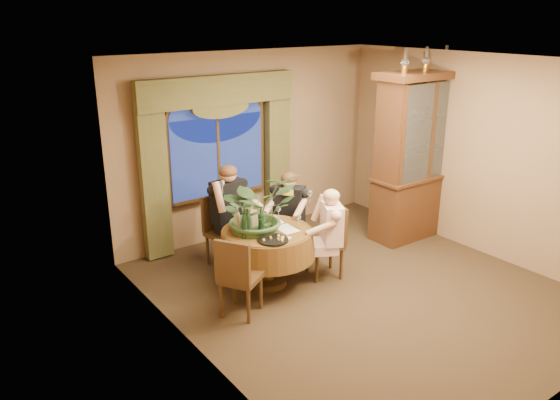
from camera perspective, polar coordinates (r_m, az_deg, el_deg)
floor at (r=7.03m, az=8.32°, el=-9.26°), size 5.00×5.00×0.00m
wall_back at (r=8.38m, az=-3.17°, el=5.83°), size 4.50×0.00×4.50m
wall_right at (r=8.18m, az=20.28°, el=4.36°), size 0.00×5.00×5.00m
ceiling at (r=6.22m, az=9.57°, el=14.11°), size 5.00×5.00×0.00m
window at (r=8.05m, az=-6.48°, el=4.45°), size 1.62×0.10×1.32m
arched_transom at (r=7.89m, az=-6.69°, el=9.94°), size 1.60×0.06×0.44m
drapery_left at (r=7.60m, az=-13.02°, el=2.28°), size 0.38×0.14×2.32m
drapery_right at (r=8.57m, az=-0.28°, el=4.64°), size 0.38×0.14×2.32m
swag_valance at (r=7.79m, az=-6.46°, el=11.33°), size 2.45×0.16×0.42m
dining_table at (r=6.93m, az=-1.35°, el=-5.99°), size 1.41×1.41×0.75m
china_cabinet at (r=8.49m, az=14.22°, el=4.45°), size 1.55×0.61×2.51m
oil_lamp_left at (r=7.93m, az=12.94°, el=14.04°), size 0.11×0.11×0.34m
oil_lamp_center at (r=8.27m, az=15.03°, el=14.06°), size 0.11×0.11×0.34m
oil_lamp_right at (r=8.61m, az=16.96°, el=14.07°), size 0.11×0.11×0.34m
chair_right at (r=7.14m, az=4.68°, el=-4.38°), size 0.53×0.53×0.96m
chair_back_right at (r=7.66m, az=0.53°, el=-2.63°), size 0.59×0.59×0.96m
chair_back at (r=7.47m, az=-5.84°, el=-3.33°), size 0.48×0.48×0.96m
chair_front_left at (r=6.26m, az=-4.13°, el=-7.87°), size 0.58×0.58×0.96m
person_pink at (r=6.97m, az=5.40°, el=-3.73°), size 0.57×0.58×1.24m
person_back at (r=7.41m, az=-5.39°, el=-1.58°), size 0.54×0.50×1.42m
person_scarf at (r=7.53m, az=0.97°, el=-1.73°), size 0.60×0.61×1.28m
stoneware_vase at (r=6.78m, az=-2.84°, el=-1.98°), size 0.14×0.14×0.26m
centerpiece_plant at (r=6.61m, az=-2.47°, el=1.98°), size 0.97×1.08×0.84m
olive_bowl at (r=6.79m, az=-0.92°, el=-2.86°), size 0.17×0.17×0.05m
cheese_platter at (r=6.45m, az=-0.72°, el=-4.20°), size 0.37×0.37×0.02m
wine_bottle_0 at (r=6.49m, az=-3.73°, el=-2.63°), size 0.07×0.07×0.33m
wine_bottle_1 at (r=6.57m, az=-3.40°, el=-2.34°), size 0.07×0.07×0.33m
wine_bottle_2 at (r=6.61m, az=-1.99°, el=-2.20°), size 0.07×0.07×0.33m
wine_bottle_3 at (r=6.69m, az=-3.05°, el=-1.96°), size 0.07×0.07×0.33m
wine_bottle_4 at (r=6.63m, az=-4.48°, el=-2.16°), size 0.07×0.07×0.33m
tasting_paper_0 at (r=6.79m, az=0.71°, el=-3.04°), size 0.22×0.31×0.00m
tasting_paper_1 at (r=7.07m, az=-0.78°, el=-2.14°), size 0.27×0.34×0.00m
tasting_paper_2 at (r=6.53m, az=-0.34°, el=-3.98°), size 0.31×0.36×0.00m
wine_glass_person_pink at (r=6.80m, az=1.95°, el=-2.24°), size 0.07×0.07×0.18m
wine_glass_person_back at (r=7.04m, az=-3.42°, el=-1.51°), size 0.07×0.07×0.18m
wine_glass_person_scarf at (r=7.09m, az=-0.16°, el=-1.32°), size 0.07×0.07×0.18m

